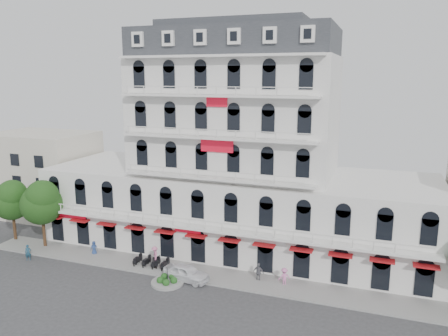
# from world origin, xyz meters

# --- Properties ---
(ground) EXTENTS (120.00, 120.00, 0.00)m
(ground) POSITION_xyz_m (0.00, 0.00, 0.00)
(ground) COLOR #38383A
(ground) RESTS_ON ground
(sidewalk) EXTENTS (53.00, 4.00, 0.16)m
(sidewalk) POSITION_xyz_m (0.00, 9.00, 0.08)
(sidewalk) COLOR gray
(sidewalk) RESTS_ON ground
(main_building) EXTENTS (45.00, 15.00, 25.80)m
(main_building) POSITION_xyz_m (0.00, 18.00, 9.96)
(main_building) COLOR silver
(main_building) RESTS_ON ground
(flank_building_west) EXTENTS (14.00, 10.00, 12.00)m
(flank_building_west) POSITION_xyz_m (-30.00, 20.00, 6.00)
(flank_building_west) COLOR beige
(flank_building_west) RESTS_ON ground
(traffic_island) EXTENTS (3.20, 3.20, 1.60)m
(traffic_island) POSITION_xyz_m (-3.00, 6.00, 0.26)
(traffic_island) COLOR gray
(traffic_island) RESTS_ON ground
(parked_scooter_row) EXTENTS (4.40, 1.80, 1.10)m
(parked_scooter_row) POSITION_xyz_m (-6.35, 8.80, 0.00)
(parked_scooter_row) COLOR black
(parked_scooter_row) RESTS_ON ground
(tree_west_outer) EXTENTS (4.50, 4.48, 7.76)m
(tree_west_outer) POSITION_xyz_m (-25.95, 9.98, 5.35)
(tree_west_outer) COLOR #382314
(tree_west_outer) RESTS_ON ground
(tree_west_inner) EXTENTS (4.76, 4.76, 8.25)m
(tree_west_inner) POSITION_xyz_m (-20.95, 9.48, 5.68)
(tree_west_inner) COLOR #382314
(tree_west_inner) RESTS_ON ground
(parked_car) EXTENTS (4.97, 2.53, 1.62)m
(parked_car) POSITION_xyz_m (-1.55, 7.28, 0.81)
(parked_car) COLOR white
(parked_car) RESTS_ON ground
(rider_center) EXTENTS (1.28, 1.43, 2.34)m
(rider_center) POSITION_xyz_m (-5.95, 8.92, 1.25)
(rider_center) COLOR black
(rider_center) RESTS_ON ground
(pedestrian_left) EXTENTS (0.94, 0.81, 1.62)m
(pedestrian_left) POSITION_xyz_m (-14.05, 9.50, 0.81)
(pedestrian_left) COLOR navy
(pedestrian_left) RESTS_ON ground
(pedestrian_mid) EXTENTS (1.19, 0.67, 1.92)m
(pedestrian_mid) POSITION_xyz_m (5.26, 9.50, 0.96)
(pedestrian_mid) COLOR slate
(pedestrian_mid) RESTS_ON ground
(pedestrian_right) EXTENTS (1.34, 1.17, 1.80)m
(pedestrian_right) POSITION_xyz_m (7.83, 9.50, 0.90)
(pedestrian_right) COLOR pink
(pedestrian_right) RESTS_ON ground
(pedestrian_far) EXTENTS (0.77, 0.69, 1.77)m
(pedestrian_far) POSITION_xyz_m (-20.00, 5.81, 0.89)
(pedestrian_far) COLOR navy
(pedestrian_far) RESTS_ON ground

